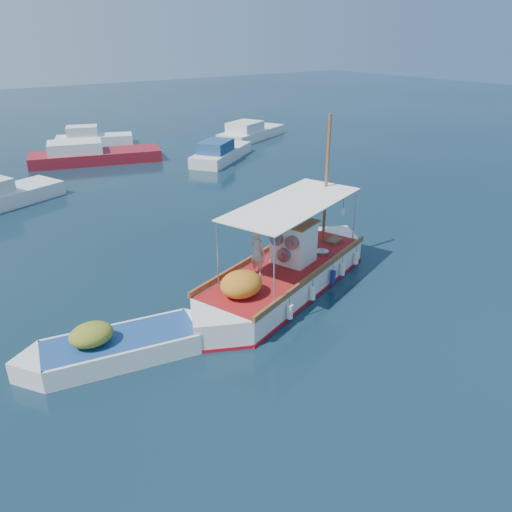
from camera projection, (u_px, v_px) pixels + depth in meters
ground at (272, 283)px, 19.12m from camera, size 160.00×160.00×0.00m
fishing_caique at (285, 276)px, 18.51m from camera, size 9.69×5.10×6.25m
dinghy at (119, 348)px, 14.69m from camera, size 5.99×2.56×1.49m
bg_boat_n at (92, 156)px, 36.37m from camera, size 9.59×5.33×1.80m
bg_boat_ne at (220, 154)px, 36.91m from camera, size 6.77×5.65×1.80m
bg_boat_e at (250, 133)px, 44.28m from camera, size 7.85×5.31×1.80m
bg_boat_far_n at (92, 139)px, 41.90m from camera, size 6.45×4.00×1.80m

